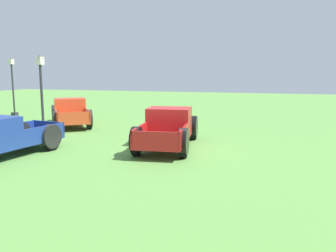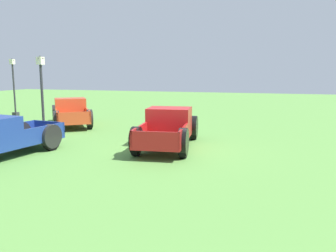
{
  "view_description": "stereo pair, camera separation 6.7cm",
  "coord_description": "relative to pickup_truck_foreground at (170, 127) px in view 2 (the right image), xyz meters",
  "views": [
    {
      "loc": [
        -13.36,
        -4.24,
        3.15
      ],
      "look_at": [
        0.35,
        0.02,
        0.9
      ],
      "focal_mm": 37.0,
      "sensor_mm": 36.0,
      "label": 1
    },
    {
      "loc": [
        -13.34,
        -4.3,
        3.15
      ],
      "look_at": [
        0.35,
        0.02,
        0.9
      ],
      "focal_mm": 37.0,
      "sensor_mm": 36.0,
      "label": 2
    }
  ],
  "objects": [
    {
      "name": "pickup_truck_foreground",
      "position": [
        0.0,
        0.0,
        0.0
      ],
      "size": [
        5.55,
        2.65,
        1.64
      ],
      "color": "maroon",
      "rests_on": "ground_plane"
    },
    {
      "name": "ground_plane",
      "position": [
        -0.74,
        -0.06,
        -0.78
      ],
      "size": [
        80.0,
        80.0,
        0.0
      ],
      "primitive_type": "plane",
      "color": "#5B9342"
    },
    {
      "name": "lamp_post_far",
      "position": [
        -0.28,
        6.22,
        1.27
      ],
      "size": [
        0.36,
        0.36,
        3.91
      ],
      "color": "#2D2D33",
      "rests_on": "ground_plane"
    },
    {
      "name": "lamp_post_near",
      "position": [
        6.39,
        13.71,
        1.38
      ],
      "size": [
        0.36,
        0.36,
        4.11
      ],
      "color": "#2D2D33",
      "rests_on": "ground_plane"
    },
    {
      "name": "pickup_truck_behind_left",
      "position": [
        3.88,
        7.45,
        -0.02
      ],
      "size": [
        5.29,
        4.59,
        1.6
      ],
      "color": "#D14723",
      "rests_on": "ground_plane"
    }
  ]
}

